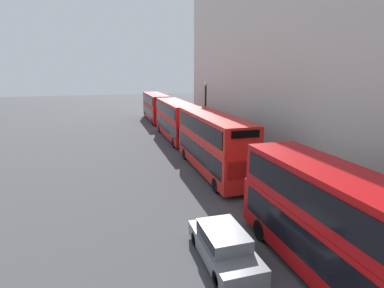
# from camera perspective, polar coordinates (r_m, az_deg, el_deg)

# --- Properties ---
(bus_leading) EXTENTS (2.59, 11.01, 4.29)m
(bus_leading) POSITION_cam_1_polar(r_m,az_deg,el_deg) (11.92, 28.01, -14.72)
(bus_leading) COLOR #B20C0F
(bus_leading) RESTS_ON ground
(bus_second_in_queue) EXTENTS (2.59, 10.98, 4.52)m
(bus_second_in_queue) POSITION_cam_1_polar(r_m,az_deg,el_deg) (22.90, 3.95, 0.53)
(bus_second_in_queue) COLOR red
(bus_second_in_queue) RESTS_ON ground
(bus_third_in_queue) EXTENTS (2.59, 11.19, 4.30)m
(bus_third_in_queue) POSITION_cam_1_polar(r_m,az_deg,el_deg) (34.50, -3.14, 4.87)
(bus_third_in_queue) COLOR red
(bus_third_in_queue) RESTS_ON ground
(bus_trailing) EXTENTS (2.59, 11.04, 4.19)m
(bus_trailing) POSITION_cam_1_polar(r_m,az_deg,el_deg) (47.70, -6.92, 7.21)
(bus_trailing) COLOR #B20C0F
(bus_trailing) RESTS_ON ground
(car_hatchback) EXTENTS (1.83, 4.34, 1.39)m
(car_hatchback) POSITION_cam_1_polar(r_m,az_deg,el_deg) (13.15, 6.06, -18.46)
(car_hatchback) COLOR slate
(car_hatchback) RESTS_ON ground
(street_lamp) EXTENTS (0.44, 0.44, 6.69)m
(street_lamp) POSITION_cam_1_polar(r_m,az_deg,el_deg) (30.41, 2.59, 6.98)
(street_lamp) COLOR black
(street_lamp) RESTS_ON ground
(pedestrian) EXTENTS (0.36, 0.36, 1.76)m
(pedestrian) POSITION_cam_1_polar(r_m,az_deg,el_deg) (22.34, 11.68, -4.52)
(pedestrian) COLOR maroon
(pedestrian) RESTS_ON ground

